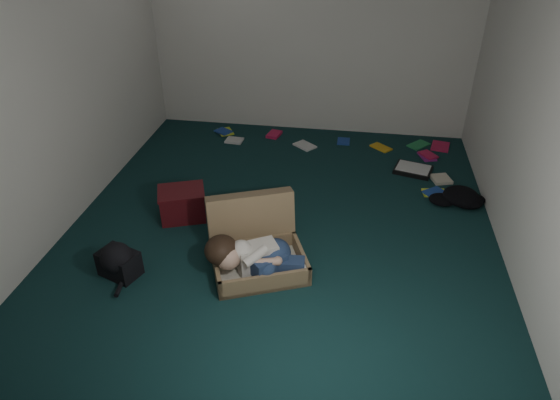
# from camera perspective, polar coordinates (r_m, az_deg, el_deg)

# --- Properties ---
(floor) EXTENTS (4.50, 4.50, 0.00)m
(floor) POSITION_cam_1_polar(r_m,az_deg,el_deg) (4.85, 0.28, -2.57)
(floor) COLOR #102F2F
(floor) RESTS_ON ground
(wall_back) EXTENTS (4.50, 0.00, 4.50)m
(wall_back) POSITION_cam_1_polar(r_m,az_deg,el_deg) (6.39, 3.59, 18.88)
(wall_back) COLOR white
(wall_back) RESTS_ON ground
(wall_front) EXTENTS (4.50, 0.00, 4.50)m
(wall_front) POSITION_cam_1_polar(r_m,az_deg,el_deg) (2.32, -8.29, -7.48)
(wall_front) COLOR white
(wall_front) RESTS_ON ground
(wall_left) EXTENTS (0.00, 4.50, 4.50)m
(wall_left) POSITION_cam_1_polar(r_m,az_deg,el_deg) (4.94, -23.82, 12.27)
(wall_left) COLOR white
(wall_left) RESTS_ON ground
(wall_right) EXTENTS (0.00, 4.50, 4.50)m
(wall_right) POSITION_cam_1_polar(r_m,az_deg,el_deg) (4.43, 27.22, 9.29)
(wall_right) COLOR white
(wall_right) RESTS_ON ground
(suitcase) EXTENTS (0.98, 0.97, 0.56)m
(suitcase) POSITION_cam_1_polar(r_m,az_deg,el_deg) (4.28, -2.78, -5.22)
(suitcase) COLOR olive
(suitcase) RESTS_ON floor
(person) EXTENTS (0.84, 0.44, 0.35)m
(person) POSITION_cam_1_polar(r_m,az_deg,el_deg) (4.10, -3.01, -6.41)
(person) COLOR silver
(person) RESTS_ON suitcase
(maroon_bin) EXTENTS (0.53, 0.48, 0.30)m
(maroon_bin) POSITION_cam_1_polar(r_m,az_deg,el_deg) (4.94, -11.10, -0.41)
(maroon_bin) COLOR #531116
(maroon_bin) RESTS_ON floor
(backpack) EXTENTS (0.49, 0.44, 0.24)m
(backpack) POSITION_cam_1_polar(r_m,az_deg,el_deg) (4.38, -17.92, -6.82)
(backpack) COLOR black
(backpack) RESTS_ON floor
(clothing_pile) EXTENTS (0.48, 0.42, 0.13)m
(clothing_pile) POSITION_cam_1_polar(r_m,az_deg,el_deg) (5.45, 19.37, 0.51)
(clothing_pile) COLOR black
(clothing_pile) RESTS_ON floor
(paper_tray) EXTENTS (0.47, 0.40, 0.06)m
(paper_tray) POSITION_cam_1_polar(r_m,az_deg,el_deg) (5.90, 14.96, 3.38)
(paper_tray) COLOR black
(paper_tray) RESTS_ON floor
(book_scatter) EXTENTS (3.02, 1.44, 0.02)m
(book_scatter) POSITION_cam_1_polar(r_m,az_deg,el_deg) (6.25, 8.37, 5.70)
(book_scatter) COLOR yellow
(book_scatter) RESTS_ON floor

